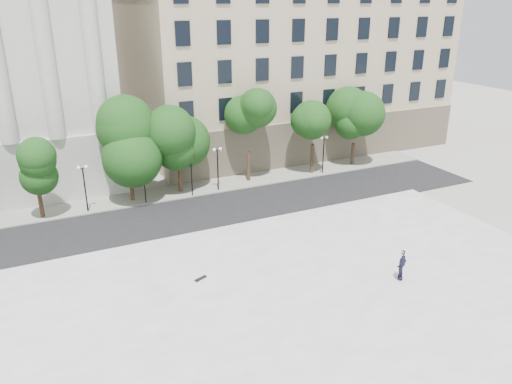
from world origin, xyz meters
The scene contains 11 objects.
ground centered at (0.00, 0.00, 0.00)m, with size 160.00×160.00×0.00m, color #AFADA6.
plaza centered at (0.00, 3.00, 0.23)m, with size 44.00×22.00×0.45m, color white.
street centered at (0.00, 18.00, 0.01)m, with size 60.00×8.00×0.02m, color black.
far_sidewalk centered at (0.00, 24.00, 0.06)m, with size 60.00×4.00×0.12m, color gray.
building_east centered at (20.00, 38.91, 11.14)m, with size 36.00×26.15×23.00m.
traffic_light_west centered at (-1.33, 22.30, 3.62)m, with size 0.92×1.57×4.13m.
traffic_light_east centered at (3.03, 22.30, 3.61)m, with size 0.37×1.56×4.12m.
person_lying centered at (9.97, 1.71, 0.72)m, with size 0.73×0.48×2.00m, color black.
skateboard centered at (-1.48, 7.23, 0.49)m, with size 0.87×0.22×0.09m, color black.
street_trees centered at (1.07, 23.64, 5.23)m, with size 46.53×4.81×8.13m.
lamp_posts centered at (-0.28, 22.60, 2.88)m, with size 36.63×0.28×4.29m.
Camera 1 is at (-10.16, -19.33, 17.09)m, focal length 35.00 mm.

